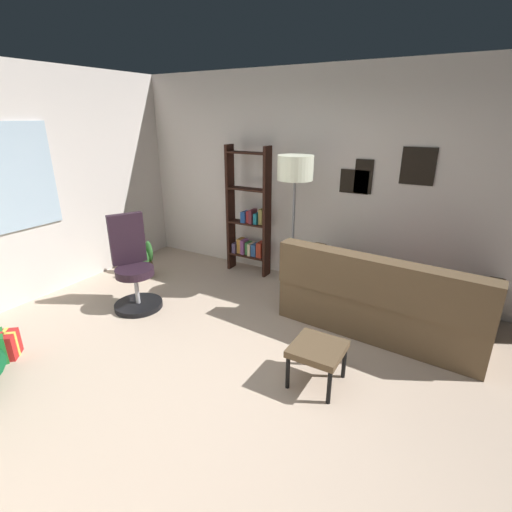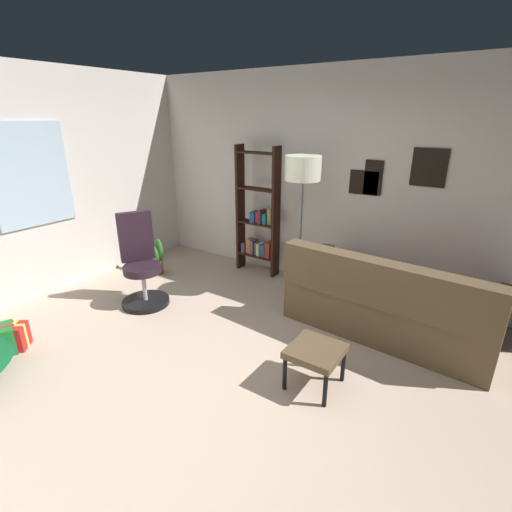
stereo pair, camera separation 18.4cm
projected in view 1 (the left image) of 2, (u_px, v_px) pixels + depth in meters
ground_plane at (237, 388)px, 3.26m from camera, size 4.80×6.10×0.10m
wall_back_with_windows at (3, 190)px, 4.22m from camera, size 4.80×0.12×2.74m
wall_right_with_frames at (342, 183)px, 4.74m from camera, size 0.12×6.10×2.74m
couch at (399, 299)px, 4.04m from camera, size 1.66×2.17×0.89m
footstool at (318, 351)px, 3.15m from camera, size 0.43×0.42×0.37m
gift_box_red at (5, 345)px, 3.56m from camera, size 0.29×0.29×0.26m
office_chair at (134, 272)px, 4.42m from camera, size 0.57×0.58×1.11m
bookshelf at (249, 220)px, 5.30m from camera, size 0.18×0.64×1.80m
floor_lamp at (295, 176)px, 4.33m from camera, size 0.41×0.41×1.74m
potted_plant at (143, 260)px, 5.34m from camera, size 0.31×0.41×0.59m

